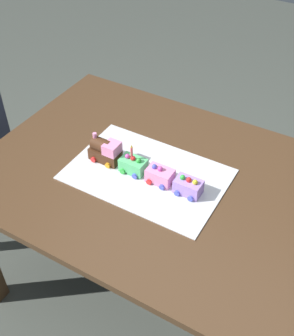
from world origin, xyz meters
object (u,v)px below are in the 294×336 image
Objects in this scene: cake_car_caboose_bubblegum at (160,175)px; cake_car_gondola_lavender at (188,186)px; cake_car_tanker_mint_green at (133,165)px; birthday_candle at (132,151)px; dining_table at (159,196)px; cake_locomotive at (105,151)px.

cake_car_caboose_bubblegum is 1.00× the size of cake_car_gondola_lavender.
cake_car_caboose_bubblegum is (0.12, 0.00, -0.00)m from cake_car_tanker_mint_green.
birthday_candle is at bearing 180.00° from cake_car_caboose_bubblegum.
cake_car_tanker_mint_green is 1.84× the size of birthday_candle.
cake_car_gondola_lavender is at bearing -11.22° from dining_table.
birthday_candle reaches higher than cake_car_tanker_mint_green.
cake_car_gondola_lavender is 1.84× the size of birthday_candle.
birthday_candle reaches higher than cake_car_gondola_lavender.
birthday_candle reaches higher than cake_car_caboose_bubblegum.
cake_car_tanker_mint_green and cake_car_caboose_bubblegum have the same top height.
cake_car_gondola_lavender is at bearing -0.00° from birthday_candle.
cake_locomotive is 0.37m from cake_car_gondola_lavender.
cake_locomotive is (-0.23, -0.03, 0.16)m from dining_table.
cake_car_tanker_mint_green is at bearing 180.00° from cake_car_gondola_lavender.
birthday_candle is (-0.01, 0.00, 0.07)m from cake_car_tanker_mint_green.
cake_car_tanker_mint_green is (0.13, -0.00, -0.02)m from cake_locomotive.
cake_locomotive is 0.25m from cake_car_caboose_bubblegum.
cake_car_gondola_lavender is (0.24, 0.00, 0.00)m from cake_car_tanker_mint_green.
cake_car_caboose_bubblegum is at bearing -0.00° from birthday_candle.
cake_car_gondola_lavender is 0.25m from birthday_candle.
dining_table is 25.82× the size of birthday_candle.
birthday_candle is (-0.11, -0.03, 0.21)m from dining_table.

